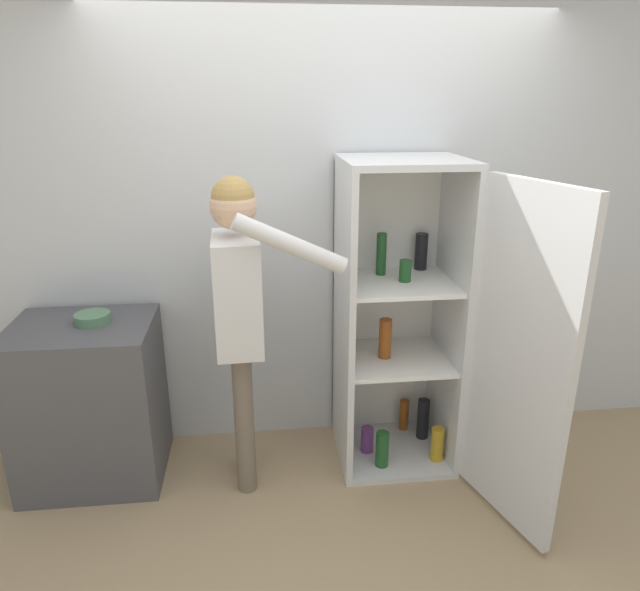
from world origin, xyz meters
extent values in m
plane|color=tan|center=(0.00, 0.00, 0.00)|extent=(12.00, 12.00, 0.00)
cube|color=silver|center=(0.00, 0.98, 1.27)|extent=(7.00, 0.06, 2.55)
cube|color=silver|center=(0.36, 0.63, 0.02)|extent=(0.65, 0.60, 0.04)
cube|color=silver|center=(0.36, 0.63, 1.74)|extent=(0.65, 0.60, 0.04)
cube|color=white|center=(0.36, 0.91, 0.88)|extent=(0.65, 0.03, 1.69)
cube|color=silver|center=(0.06, 0.63, 0.88)|extent=(0.04, 0.60, 1.69)
cube|color=silver|center=(0.67, 0.63, 0.88)|extent=(0.03, 0.60, 1.69)
cube|color=white|center=(0.36, 0.63, 0.63)|extent=(0.58, 0.53, 0.02)
cube|color=white|center=(0.36, 0.63, 1.09)|extent=(0.58, 0.53, 0.02)
cube|color=silver|center=(0.80, 0.03, 0.88)|extent=(0.22, 0.63, 1.69)
cylinder|color=#B78C1E|center=(0.60, 0.48, 0.14)|extent=(0.08, 0.08, 0.21)
cylinder|color=black|center=(0.58, 0.71, 0.16)|extent=(0.07, 0.07, 0.26)
cylinder|color=#9E4C19|center=(0.30, 0.63, 0.76)|extent=(0.07, 0.07, 0.23)
cylinder|color=#1E5123|center=(0.28, 0.75, 1.22)|extent=(0.06, 0.06, 0.24)
cylinder|color=black|center=(0.54, 0.83, 1.21)|extent=(0.07, 0.07, 0.21)
cylinder|color=#723884|center=(0.21, 0.61, 0.11)|extent=(0.08, 0.08, 0.15)
cylinder|color=#9E4C19|center=(0.49, 0.82, 0.14)|extent=(0.06, 0.06, 0.20)
cylinder|color=#1E5123|center=(0.26, 0.46, 0.14)|extent=(0.08, 0.08, 0.21)
cylinder|color=#1E5123|center=(0.39, 0.61, 1.16)|extent=(0.07, 0.07, 0.12)
cylinder|color=#726656|center=(-0.51, 0.56, 0.41)|extent=(0.10, 0.10, 0.83)
cylinder|color=#726656|center=(-0.51, 0.39, 0.41)|extent=(0.10, 0.10, 0.83)
cube|color=silver|center=(-0.51, 0.47, 1.12)|extent=(0.25, 0.42, 0.58)
sphere|color=#DBAD89|center=(-0.51, 0.47, 1.56)|extent=(0.23, 0.23, 0.23)
sphere|color=#AD894C|center=(-0.51, 0.47, 1.60)|extent=(0.21, 0.21, 0.21)
cylinder|color=silver|center=(-0.52, 0.70, 1.09)|extent=(0.08, 0.08, 0.55)
cylinder|color=silver|center=(-0.25, 0.25, 1.42)|extent=(0.54, 0.10, 0.31)
cube|color=#4C4C51|center=(-1.35, 0.63, 0.46)|extent=(0.74, 0.60, 0.92)
cylinder|color=#517F5B|center=(-1.29, 0.67, 0.94)|extent=(0.18, 0.18, 0.05)
camera|label=1|loc=(-0.41, -2.27, 2.06)|focal=32.00mm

